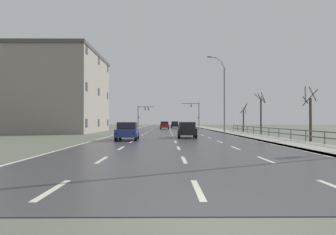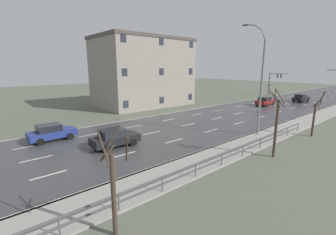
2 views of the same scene
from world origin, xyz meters
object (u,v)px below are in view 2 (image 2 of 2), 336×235
(traffic_signal_left, at_px, (274,80))
(car_mid_centre, at_px, (301,98))
(car_distant, at_px, (115,138))
(car_near_right, at_px, (265,101))
(street_lamp_midground, at_px, (260,82))
(car_near_left, at_px, (52,132))
(brick_building, at_px, (143,72))

(traffic_signal_left, relative_size, car_mid_centre, 1.33)
(car_distant, xyz_separation_m, car_near_right, (-2.37, 31.14, 0.00))
(car_distant, bearing_deg, car_near_right, 95.98)
(street_lamp_midground, xyz_separation_m, car_near_left, (-11.54, -16.30, -4.54))
(street_lamp_midground, relative_size, brick_building, 0.67)
(street_lamp_midground, height_order, car_mid_centre, street_lamp_midground)
(street_lamp_midground, relative_size, car_near_right, 2.66)
(car_near_left, xyz_separation_m, brick_building, (-11.98, 18.80, 5.12))
(car_near_right, bearing_deg, car_distant, -85.42)
(street_lamp_midground, bearing_deg, car_mid_centre, 102.03)
(traffic_signal_left, relative_size, car_near_right, 1.35)
(traffic_signal_left, height_order, car_distant, traffic_signal_left)
(car_mid_centre, distance_m, brick_building, 31.63)
(car_near_left, xyz_separation_m, car_distant, (5.43, 3.65, 0.00))
(car_near_left, distance_m, car_distant, 6.55)
(traffic_signal_left, xyz_separation_m, brick_building, (-9.21, -31.08, 2.13))
(car_near_left, bearing_deg, car_distant, 32.23)
(car_distant, xyz_separation_m, brick_building, (-17.41, 15.15, 5.12))
(brick_building, bearing_deg, car_near_left, -57.49)
(car_distant, bearing_deg, car_mid_centre, 91.54)
(car_near_left, height_order, car_mid_centre, same)
(street_lamp_midground, distance_m, car_near_right, 20.84)
(street_lamp_midground, relative_size, traffic_signal_left, 1.96)
(car_near_right, height_order, car_mid_centre, same)
(car_distant, distance_m, car_near_right, 31.23)
(brick_building, bearing_deg, street_lamp_midground, -6.07)
(car_mid_centre, height_order, brick_building, brick_building)
(traffic_signal_left, bearing_deg, car_mid_centre, -32.29)
(street_lamp_midground, relative_size, car_distant, 2.63)
(car_distant, bearing_deg, car_near_left, -144.43)
(car_mid_centre, bearing_deg, traffic_signal_left, 150.21)
(car_near_left, bearing_deg, car_mid_centre, 81.28)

